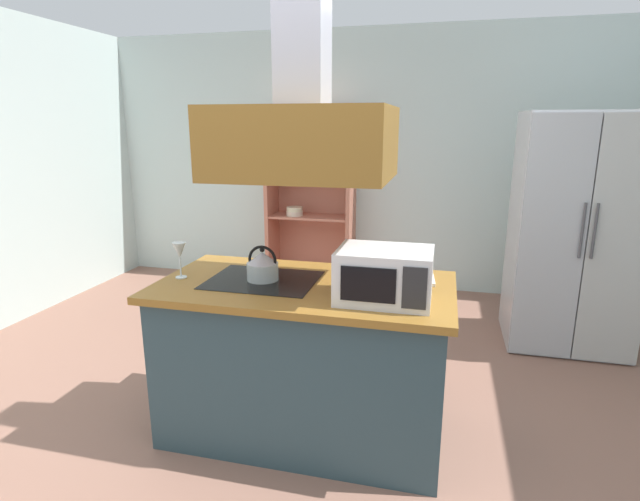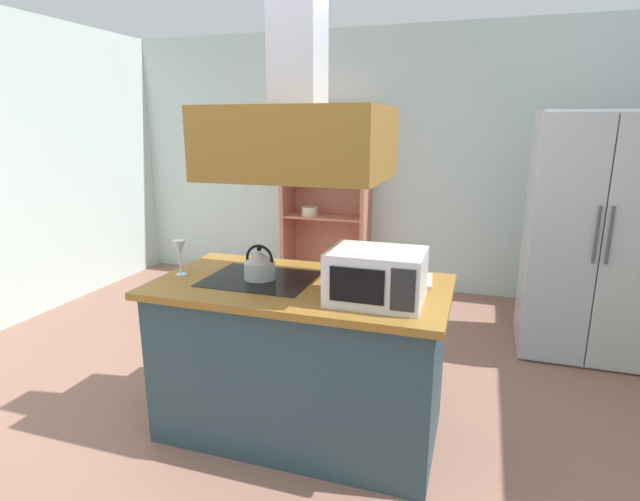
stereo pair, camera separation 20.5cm
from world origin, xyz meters
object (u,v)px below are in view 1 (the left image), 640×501
Objects in this scene: kettle at (262,266)px; wine_glass_on_counter at (179,252)px; refrigerator at (574,232)px; microwave at (384,275)px; dish_cabinet at (311,208)px; cutting_board at (403,277)px.

wine_glass_on_counter reaches higher than kettle.
refrigerator is 2.24m from microwave.
dish_cabinet reaches higher than wine_glass_on_counter.
microwave is 1.17m from wine_glass_on_counter.
wine_glass_on_counter is (-0.47, -0.07, 0.07)m from kettle.
kettle reaches higher than cutting_board.
cutting_board is 1.27m from wine_glass_on_counter.
wine_glass_on_counter is (-0.04, -2.72, 0.18)m from dish_cabinet.
kettle is (-1.97, -1.69, 0.06)m from refrigerator.
kettle is at bearing -139.39° from refrigerator.
microwave is at bearing -12.76° from kettle.
wine_glass_on_counter is (-1.16, 0.09, 0.02)m from microwave.
dish_cabinet is 2.71m from cutting_board.
cutting_board is at bearing -63.97° from dish_cabinet.
refrigerator is at bearing -21.91° from dish_cabinet.
microwave reaches higher than cutting_board.
wine_glass_on_counter is at bearing -166.98° from cutting_board.
cutting_board is at bearing -129.30° from refrigerator.
cutting_board is (1.19, -2.43, 0.04)m from dish_cabinet.
cutting_board is at bearing 15.74° from kettle.
cutting_board is (-1.20, -1.47, -0.01)m from refrigerator.
kettle is 0.43× the size of microwave.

